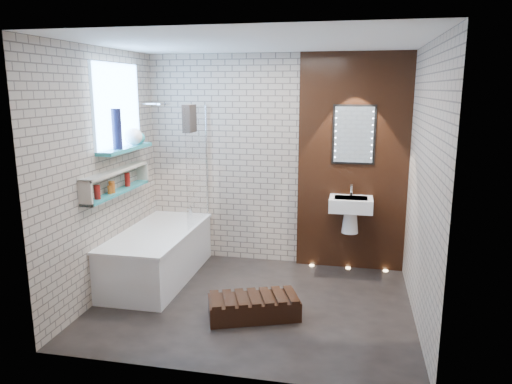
% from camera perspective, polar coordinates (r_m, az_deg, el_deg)
% --- Properties ---
extents(ground, '(3.20, 3.20, 0.00)m').
position_cam_1_polar(ground, '(5.12, -0.35, -13.04)').
color(ground, black).
rests_on(ground, ground).
extents(room_shell, '(3.24, 3.20, 2.60)m').
position_cam_1_polar(room_shell, '(4.71, -0.37, 1.40)').
color(room_shell, tan).
rests_on(room_shell, ground).
extents(walnut_panel, '(1.30, 0.06, 2.60)m').
position_cam_1_polar(walnut_panel, '(5.87, 11.39, 3.31)').
color(walnut_panel, black).
rests_on(walnut_panel, ground).
extents(clerestory_window, '(0.18, 1.00, 0.94)m').
position_cam_1_polar(clerestory_window, '(5.50, -15.97, 8.81)').
color(clerestory_window, '#7FADE0').
rests_on(clerestory_window, room_shell).
extents(display_niche, '(0.14, 1.30, 0.26)m').
position_cam_1_polar(display_niche, '(5.39, -16.14, 1.21)').
color(display_niche, teal).
rests_on(display_niche, room_shell).
extents(bathtub, '(0.79, 1.74, 0.70)m').
position_cam_1_polar(bathtub, '(5.76, -11.50, -7.23)').
color(bathtub, white).
rests_on(bathtub, ground).
extents(bath_screen, '(0.01, 0.78, 1.40)m').
position_cam_1_polar(bath_screen, '(5.79, -6.98, 3.14)').
color(bath_screen, white).
rests_on(bath_screen, bathtub).
extents(towel, '(0.09, 0.24, 0.31)m').
position_cam_1_polar(towel, '(5.51, -7.91, 8.63)').
color(towel, black).
rests_on(towel, bath_screen).
extents(shower_head, '(0.18, 0.18, 0.02)m').
position_cam_1_polar(shower_head, '(5.93, -10.98, 10.22)').
color(shower_head, silver).
rests_on(shower_head, room_shell).
extents(washbasin, '(0.50, 0.36, 0.58)m').
position_cam_1_polar(washbasin, '(5.77, 11.16, -2.00)').
color(washbasin, white).
rests_on(washbasin, walnut_panel).
extents(led_mirror, '(0.50, 0.02, 0.70)m').
position_cam_1_polar(led_mirror, '(5.79, 11.53, 6.68)').
color(led_mirror, black).
rests_on(led_mirror, walnut_panel).
extents(walnut_step, '(0.95, 0.66, 0.19)m').
position_cam_1_polar(walnut_step, '(4.80, -0.27, -13.57)').
color(walnut_step, black).
rests_on(walnut_step, ground).
extents(niche_bottles, '(0.06, 0.72, 0.15)m').
position_cam_1_polar(niche_bottles, '(5.31, -16.64, 0.66)').
color(niche_bottles, '#AC541A').
rests_on(niche_bottles, display_niche).
extents(sill_vases, '(0.19, 0.65, 0.43)m').
position_cam_1_polar(sill_vases, '(5.57, -14.75, 6.61)').
color(sill_vases, white).
rests_on(sill_vases, clerestory_window).
extents(floor_uplights, '(0.96, 0.06, 0.01)m').
position_cam_1_polar(floor_uplights, '(6.13, 10.87, -8.84)').
color(floor_uplights, '#FFD899').
rests_on(floor_uplights, ground).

